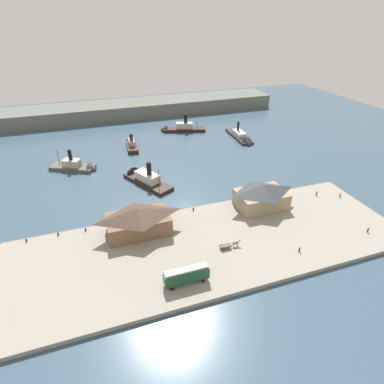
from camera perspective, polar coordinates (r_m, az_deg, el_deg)
The scene contains 21 objects.
ground_plane at distance 102.89m, azimuth -0.98°, elevation -2.44°, with size 320.00×320.00×0.00m, color #385166.
quay_promenade at distance 85.93m, azimuth 3.59°, elevation -9.69°, with size 110.00×36.00×1.20m, color gray.
seawall_edge at distance 99.76m, azimuth -0.35°, elevation -3.27°, with size 110.00×0.80×1.00m, color slate.
ferry_shed_west_terminal at distance 88.19m, azimuth -9.98°, elevation -5.19°, with size 17.86×10.55×7.84m.
ferry_shed_central_terminal at distance 100.47m, azimuth 12.82°, elevation -0.66°, with size 15.90×10.92×7.94m.
street_tram at distance 73.06m, azimuth -1.05°, elevation -15.16°, with size 10.65×2.64×4.34m.
horse_cart at distance 83.83m, azimuth 7.00°, elevation -9.74°, with size 5.89×1.37×1.87m.
pedestrian_near_west_shed at distance 86.90m, azimuth 19.38°, elevation -10.06°, with size 0.39×0.39×1.58m.
pedestrian_standing_center at distance 113.89m, azimuth 22.20°, elevation -0.26°, with size 0.43×0.43×1.72m.
pedestrian_by_tram at distance 116.21m, azimuth 25.88°, elevation -0.56°, with size 0.38×0.38×1.53m.
pedestrian_near_cart at distance 101.98m, azimuth 29.96°, elevation -6.18°, with size 0.39×0.39×1.56m.
mooring_post_west at distance 95.54m, azimuth -23.68°, elevation -7.15°, with size 0.44×0.44×0.90m, color black.
mooring_post_center_west at distance 94.42m, azimuth -19.22°, elevation -6.61°, with size 0.44×0.44×0.90m, color black.
mooring_post_east at distance 96.92m, azimuth -28.50°, elevation -7.91°, with size 0.44×0.44×0.90m, color black.
mooring_post_center_east at distance 97.89m, azimuth 0.24°, elevation -3.19°, with size 0.44×0.44×0.90m, color black.
ferry_departing_north at distance 134.12m, azimuth -20.43°, elevation 4.47°, with size 20.08×14.36×10.52m.
ferry_approaching_east at distance 118.35m, azimuth -9.22°, elevation 2.69°, with size 16.73×23.97×11.57m.
ferry_mid_harbor at distance 169.26m, azimuth -2.36°, elevation 11.77°, with size 25.07×11.96×11.10m.
ferry_moored_east at distance 150.72m, azimuth -11.17°, elevation 8.74°, with size 5.77×17.01×9.07m.
ferry_outer_harbor at distance 159.08m, azimuth 9.27°, elevation 9.93°, with size 7.09×25.35×9.77m.
far_headland at distance 200.89m, azimuth -11.02°, elevation 15.00°, with size 180.00×24.00×8.00m, color #60665B.
Camera 1 is at (-26.05, -82.28, 56.02)m, focal length 28.62 mm.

